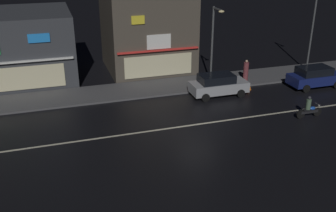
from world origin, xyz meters
The scene contains 12 objects.
ground_plane centered at (0.00, 0.00, 0.00)m, with size 140.00×140.00×0.00m, color black.
lane_divider_stripe centered at (0.00, 0.00, 0.01)m, with size 36.98×0.16×0.01m, color beige.
sidewalk_far centered at (0.00, 7.07, 0.07)m, with size 38.93×3.60×0.14m, color #4C4C4F.
storefront_left_block centered at (0.00, 12.53, 4.04)m, with size 7.19×7.47×8.10m.
storefront_center_block centered at (-11.68, 13.04, 2.79)m, with size 10.29×8.50×5.58m.
streetlamp_mid centered at (3.97, 6.91, 3.77)m, with size 0.44×1.64×6.04m.
streetlamp_east centered at (13.47, 7.24, 4.69)m, with size 0.44×1.64×7.80m.
pedestrian_on_sidewalk centered at (6.72, 6.32, 0.94)m, with size 0.42×0.42×1.76m.
parked_car_near_kerb centered at (3.31, 4.26, 0.87)m, with size 4.30×1.98×1.67m.
parked_car_trailing centered at (11.44, 3.67, 0.87)m, with size 4.30×1.98×1.67m.
motorcycle_lead centered at (7.40, -1.19, 0.63)m, with size 1.90×0.60×1.52m.
traffic_cone centered at (6.17, 4.64, 0.28)m, with size 0.36×0.36×0.55m, color orange.
Camera 1 is at (-8.50, -20.67, 10.82)m, focal length 41.43 mm.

